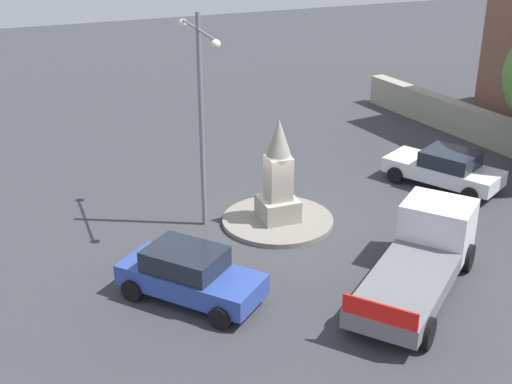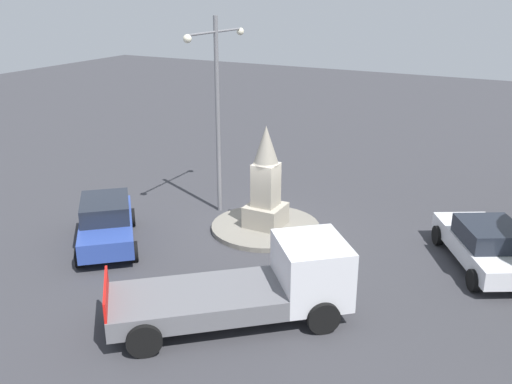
{
  "view_description": "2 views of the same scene",
  "coord_description": "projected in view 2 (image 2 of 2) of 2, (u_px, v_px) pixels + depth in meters",
  "views": [
    {
      "loc": [
        -19.71,
        8.39,
        10.75
      ],
      "look_at": [
        0.07,
        0.77,
        1.25
      ],
      "focal_mm": 48.67,
      "sensor_mm": 36.0,
      "label": 1
    },
    {
      "loc": [
        -16.43,
        -8.24,
        8.13
      ],
      "look_at": [
        -0.94,
        -0.11,
        1.73
      ],
      "focal_mm": 39.65,
      "sensor_mm": 36.0,
      "label": 2
    }
  ],
  "objects": [
    {
      "name": "traffic_island",
      "position": [
        266.0,
        227.0,
        20.02
      ],
      "size": [
        3.83,
        3.83,
        0.17
      ],
      "primitive_type": "cylinder",
      "color": "gray",
      "rests_on": "ground"
    },
    {
      "name": "car_blue_near_island",
      "position": [
        106.0,
        222.0,
        18.66
      ],
      "size": [
        4.17,
        3.93,
        1.54
      ],
      "color": "#2D479E",
      "rests_on": "ground"
    },
    {
      "name": "monument",
      "position": [
        266.0,
        184.0,
        19.46
      ],
      "size": [
        1.25,
        1.25,
        3.59
      ],
      "color": "#9E9687",
      "rests_on": "traffic_island"
    },
    {
      "name": "ground_plane",
      "position": [
        266.0,
        229.0,
        20.05
      ],
      "size": [
        80.0,
        80.0,
        0.0
      ],
      "primitive_type": "plane",
      "color": "#38383D"
    },
    {
      "name": "car_white_parked_right",
      "position": [
        486.0,
        244.0,
        17.17
      ],
      "size": [
        4.68,
        3.7,
        1.46
      ],
      "color": "silver",
      "rests_on": "ground"
    },
    {
      "name": "truck_white_parked_left",
      "position": [
        257.0,
        285.0,
        14.41
      ],
      "size": [
        5.45,
        5.92,
        2.02
      ],
      "color": "silver",
      "rests_on": "ground"
    },
    {
      "name": "streetlamp",
      "position": [
        217.0,
        97.0,
        20.26
      ],
      "size": [
        3.75,
        0.28,
        7.18
      ],
      "color": "slate",
      "rests_on": "ground"
    }
  ]
}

